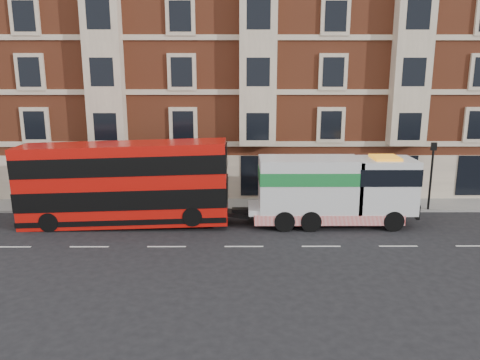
{
  "coord_description": "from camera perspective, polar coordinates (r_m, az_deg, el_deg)",
  "views": [
    {
      "loc": [
        -0.33,
        -22.76,
        8.8
      ],
      "look_at": [
        -0.18,
        4.0,
        2.61
      ],
      "focal_mm": 35.0,
      "sensor_mm": 36.0,
      "label": 1
    }
  ],
  "objects": [
    {
      "name": "lamp_post_west",
      "position": [
        30.14,
        -11.15,
        1.05
      ],
      "size": [
        0.35,
        0.15,
        4.35
      ],
      "color": "black",
      "rests_on": "sidewalk"
    },
    {
      "name": "ground",
      "position": [
        24.4,
        0.49,
        -8.11
      ],
      "size": [
        120.0,
        120.0,
        0.0
      ],
      "primitive_type": "plane",
      "color": "black",
      "rests_on": "ground"
    },
    {
      "name": "lamp_post_east",
      "position": [
        32.06,
        22.31,
        1.03
      ],
      "size": [
        0.35,
        0.15,
        4.35
      ],
      "color": "black",
      "rests_on": "sidewalk"
    },
    {
      "name": "sidewalk",
      "position": [
        31.49,
        0.3,
        -3.06
      ],
      "size": [
        90.0,
        3.0,
        0.15
      ],
      "primitive_type": "cube",
      "color": "slate",
      "rests_on": "ground"
    },
    {
      "name": "tow_truck",
      "position": [
        27.76,
        11.08,
        -1.15
      ],
      "size": [
        9.57,
        2.83,
        3.99
      ],
      "color": "silver",
      "rests_on": "ground"
    },
    {
      "name": "pedestrian",
      "position": [
        34.41,
        -24.72,
        -1.23
      ],
      "size": [
        0.67,
        0.46,
        1.78
      ],
      "primitive_type": "imported",
      "rotation": [
        0.0,
        0.0,
        -0.06
      ],
      "color": "black",
      "rests_on": "sidewalk"
    },
    {
      "name": "double_decker_bus",
      "position": [
        27.9,
        -13.96,
        -0.28
      ],
      "size": [
        11.95,
        2.74,
        4.84
      ],
      "color": "red",
      "rests_on": "ground"
    },
    {
      "name": "victorian_terrace",
      "position": [
        37.79,
        0.98,
        14.94
      ],
      "size": [
        45.0,
        12.0,
        20.4
      ],
      "color": "brown",
      "rests_on": "ground"
    }
  ]
}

